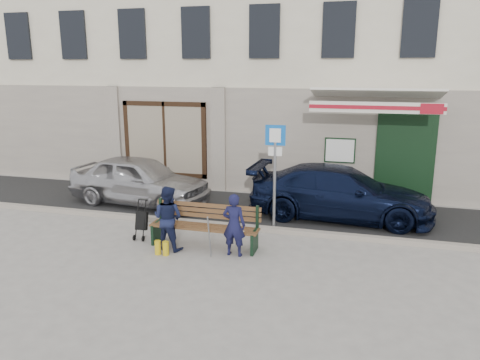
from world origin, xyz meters
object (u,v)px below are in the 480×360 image
at_px(car_navy, 340,193).
at_px(man, 234,225).
at_px(stroller, 142,222).
at_px(parking_sign, 275,162).
at_px(car_silver, 139,180).
at_px(bench, 202,226).
at_px(woman, 168,218).

bearing_deg(car_navy, man, 150.06).
bearing_deg(stroller, parking_sign, 22.61).
relative_size(car_silver, car_navy, 0.88).
height_order(bench, stroller, bench).
relative_size(car_navy, bench, 1.93).
bearing_deg(man, woman, 2.89).
relative_size(car_silver, bench, 1.70).
bearing_deg(car_silver, bench, -125.22).
bearing_deg(car_navy, stroller, 124.81).
xyz_separation_m(bench, woman, (-0.65, -0.33, 0.24)).
height_order(car_navy, woman, woman).
xyz_separation_m(parking_sign, woman, (-1.95, -1.75, -0.99)).
bearing_deg(woman, bench, -145.06).
xyz_separation_m(car_silver, stroller, (1.32, -2.51, -0.30)).
distance_m(car_navy, stroller, 5.05).
height_order(parking_sign, man, parking_sign).
xyz_separation_m(car_navy, man, (-1.96, -3.09, -0.01)).
height_order(man, stroller, man).
xyz_separation_m(parking_sign, bench, (-1.30, -1.42, -1.22)).
xyz_separation_m(car_navy, bench, (-2.76, -2.80, -0.21)).
relative_size(parking_sign, man, 1.90).
distance_m(man, woman, 1.45).
distance_m(car_silver, stroller, 2.85).
xyz_separation_m(car_silver, woman, (2.17, -2.94, 0.00)).
xyz_separation_m(man, woman, (-1.45, -0.04, 0.03)).
bearing_deg(stroller, car_silver, 115.04).
xyz_separation_m(parking_sign, man, (-0.50, -1.71, -1.02)).
bearing_deg(car_silver, car_navy, -80.50).
height_order(car_navy, bench, car_navy).
relative_size(car_navy, woman, 3.33).
bearing_deg(stroller, car_navy, 29.70).
distance_m(man, stroller, 2.35).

